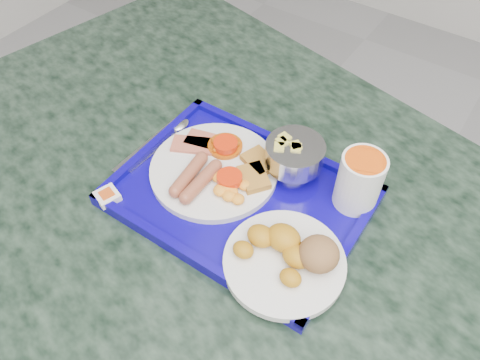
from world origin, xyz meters
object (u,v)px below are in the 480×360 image
object	(u,v)px
table	(228,257)
bread_plate	(290,256)
fruit_bowl	(294,155)
tray	(240,197)
juice_cup	(360,180)
main_plate	(217,169)

from	to	relation	value
table	bread_plate	world-z (taller)	bread_plate
bread_plate	fruit_bowl	world-z (taller)	fruit_bowl
tray	juice_cup	size ratio (longest dim) A/B	4.07
tray	main_plate	xyz separation A→B (m)	(-0.06, 0.02, 0.02)
tray	juice_cup	xyz separation A→B (m)	(0.17, 0.10, 0.06)
table	bread_plate	xyz separation A→B (m)	(0.16, -0.06, 0.25)
tray	fruit_bowl	size ratio (longest dim) A/B	4.06
table	juice_cup	size ratio (longest dim) A/B	14.45
tray	table	bearing A→B (deg)	-167.41
table	main_plate	size ratio (longest dim) A/B	6.46
fruit_bowl	juice_cup	world-z (taller)	juice_cup
table	bread_plate	distance (m)	0.30
table	fruit_bowl	distance (m)	0.30
fruit_bowl	juice_cup	xyz separation A→B (m)	(0.12, 0.00, 0.01)
table	main_plate	bearing A→B (deg)	147.10
table	bread_plate	bearing A→B (deg)	-20.46
main_plate	juice_cup	size ratio (longest dim) A/B	2.24
table	tray	xyz separation A→B (m)	(0.03, 0.01, 0.22)
bread_plate	table	bearing A→B (deg)	159.54
tray	main_plate	size ratio (longest dim) A/B	1.82
fruit_bowl	table	bearing A→B (deg)	-125.95
table	bread_plate	size ratio (longest dim) A/B	7.88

